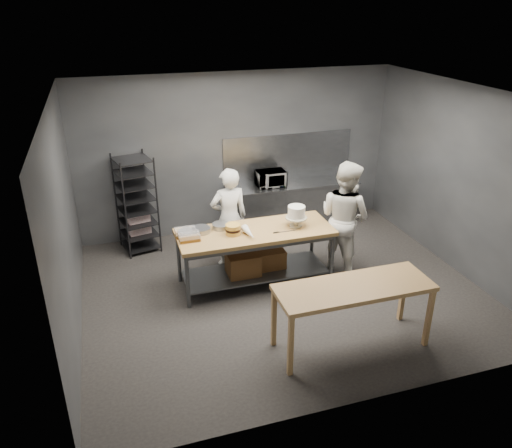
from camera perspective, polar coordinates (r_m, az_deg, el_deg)
The scene contains 16 objects.
ground at distance 7.89m, azimuth 3.02°, elevation -7.48°, with size 6.00×6.00×0.00m, color black.
back_wall at distance 9.46m, azimuth -2.05°, elevation 8.07°, with size 6.00×0.04×3.00m, color #4C4F54.
work_table at distance 7.79m, azimuth -0.13°, elevation -3.03°, with size 2.40×0.90×0.92m.
near_counter at distance 6.42m, azimuth 11.11°, elevation -7.60°, with size 2.00×0.70×0.90m.
back_counter at distance 9.82m, azimuth 4.18°, elevation 2.17°, with size 2.60×0.60×0.90m.
splashback_panel at distance 9.78m, azimuth 3.70°, elevation 7.68°, with size 2.60×0.02×0.90m, color slate.
speed_rack at distance 9.00m, azimuth -13.48°, elevation 2.16°, with size 0.72×0.76×1.75m.
chef_behind at distance 8.23m, azimuth -3.10°, elevation 0.69°, with size 0.62×0.41×1.71m, color white.
chef_right at distance 8.18m, azimuth 10.09°, elevation 0.78°, with size 0.91×0.71×1.87m, color silver.
microwave at distance 9.46m, azimuth 1.69°, elevation 5.21°, with size 0.54×0.37×0.30m, color black.
frosted_cake_stand at distance 7.71m, azimuth 4.64°, elevation 1.22°, with size 0.34×0.34×0.34m.
layer_cake at distance 7.48m, azimuth -2.64°, elevation -0.62°, with size 0.23×0.23×0.16m.
cake_pans at distance 7.62m, azimuth -6.01°, elevation -0.62°, with size 0.81×0.35×0.07m.
piping_bag at distance 7.41m, azimuth -0.79°, elevation -1.03°, with size 0.12×0.12×0.38m, color silver.
offset_spatula at distance 7.58m, azimuth 2.94°, elevation -0.90°, with size 0.36×0.02×0.02m.
pastry_clamshells at distance 7.44m, azimuth -7.85°, elevation -1.19°, with size 0.33×0.39×0.11m.
Camera 1 is at (-2.39, -6.25, 4.18)m, focal length 35.00 mm.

